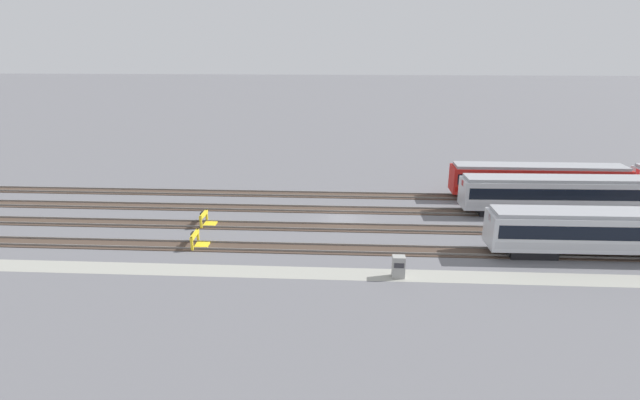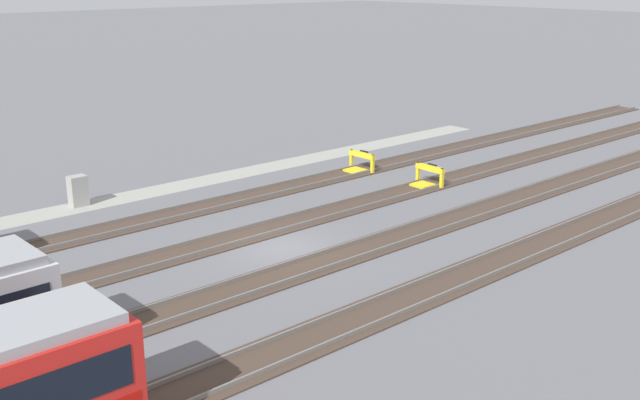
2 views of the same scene
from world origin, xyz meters
The scene contains 12 objects.
ground_plane centered at (0.00, 0.00, 0.00)m, with size 400.00×400.00×0.00m, color slate.
service_walkway centered at (0.00, -11.71, 0.00)m, with size 54.00×2.00×0.01m, color #9E9E93.
rail_track_nearest centered at (0.00, -7.32, 0.04)m, with size 90.00×2.23×0.21m.
rail_track_near_inner centered at (0.00, -2.44, 0.04)m, with size 90.00×2.24×0.21m.
rail_track_middle centered at (0.00, 2.44, 0.04)m, with size 90.00×2.24×0.21m.
rail_track_far_inner centered at (0.00, 7.32, 0.04)m, with size 90.00×2.23×0.21m.
subway_car_front_row_leftmost centered at (20.42, 2.45, 2.04)m, with size 18.06×3.25×3.70m.
subway_car_front_row_centre centered at (20.42, -7.37, 2.04)m, with size 18.03×3.04×3.70m.
subway_car_front_row_right_inner centered at (20.42, 7.34, 2.04)m, with size 18.00×2.86×3.70m.
bumper_stop_nearest_track centered at (-11.72, -7.31, 0.51)m, with size 1.36×2.00×1.22m.
bumper_stop_near_inner_track centered at (-12.35, -2.44, 0.51)m, with size 1.35×2.00×1.22m.
electrical_cabinet centered at (4.12, -11.96, 0.80)m, with size 0.90×0.73×1.60m.
Camera 1 is at (0.37, -44.38, 16.16)m, focal length 28.00 mm.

